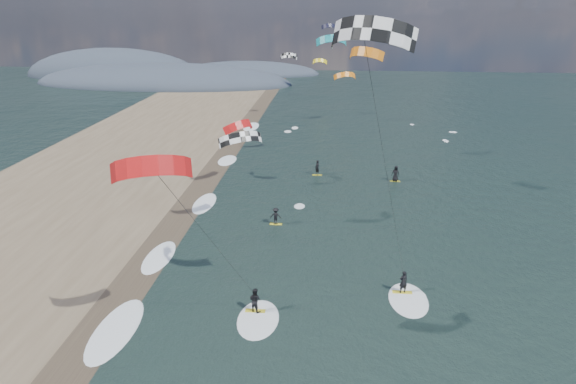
{
  "coord_description": "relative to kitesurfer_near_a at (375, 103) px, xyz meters",
  "views": [
    {
      "loc": [
        1.63,
        -17.02,
        18.41
      ],
      "look_at": [
        -1.0,
        12.0,
        7.0
      ],
      "focal_mm": 30.0,
      "sensor_mm": 36.0,
      "label": 1
    }
  ],
  "objects": [
    {
      "name": "bg_kite_field",
      "position": [
        -4.75,
        42.35,
        -3.32
      ],
      "size": [
        14.58,
        74.85,
        9.14
      ],
      "color": "orange",
      "rests_on": "ground"
    },
    {
      "name": "kitesurfer_near_b",
      "position": [
        -8.89,
        -2.38,
        -5.79
      ],
      "size": [
        7.07,
        8.68,
        12.83
      ],
      "color": "gold",
      "rests_on": "ground"
    },
    {
      "name": "kitesurfer_near_a",
      "position": [
        0.0,
        0.0,
        0.0
      ],
      "size": [
        7.8,
        8.98,
        18.29
      ],
      "color": "gold",
      "rests_on": "ground"
    },
    {
      "name": "far_kitesurfers",
      "position": [
        -1.49,
        22.61,
        -13.06
      ],
      "size": [
        13.06,
        14.33,
        1.81
      ],
      "color": "gold",
      "rests_on": "ground"
    },
    {
      "name": "wet_sand_strip",
      "position": [
        -15.74,
        3.26,
        -13.92
      ],
      "size": [
        3.0,
        240.0,
        0.0
      ],
      "primitive_type": "cube",
      "color": "#382D23",
      "rests_on": "ground"
    },
    {
      "name": "coastal_hills",
      "position": [
        -48.58,
        101.12,
        -13.92
      ],
      "size": [
        80.0,
        41.0,
        15.0
      ],
      "color": "#3D4756",
      "rests_on": "ground"
    },
    {
      "name": "shoreline_surf",
      "position": [
        -14.54,
        8.01,
        -13.92
      ],
      "size": [
        2.4,
        79.4,
        0.11
      ],
      "color": "white",
      "rests_on": "ground"
    }
  ]
}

